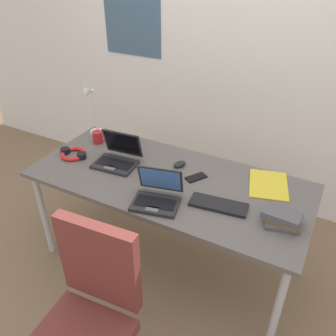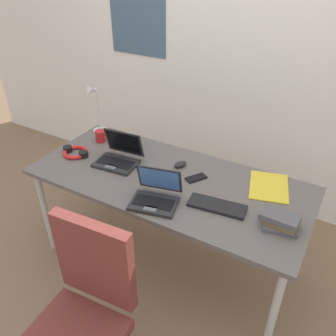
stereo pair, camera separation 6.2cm
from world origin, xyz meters
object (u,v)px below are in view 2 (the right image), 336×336
object	(u,v)px
computer_mouse	(181,164)
book_stack	(281,221)
cell_phone	(196,178)
desk_lamp	(96,110)
headphones	(76,152)
paper_folder_front_left	(269,187)
coffee_mug	(101,136)
external_keyboard	(217,206)
laptop_front_left	(155,196)
laptop_near_mouse	(118,157)
office_chair	(82,331)

from	to	relation	value
computer_mouse	book_stack	size ratio (longest dim) A/B	0.45
cell_phone	computer_mouse	bearing A→B (deg)	-174.86
desk_lamp	cell_phone	distance (m)	0.99
headphones	paper_folder_front_left	bearing A→B (deg)	12.53
headphones	coffee_mug	xyz separation A→B (m)	(0.03, 0.24, 0.03)
headphones	paper_folder_front_left	xyz separation A→B (m)	(1.32, 0.29, -0.01)
desk_lamp	computer_mouse	bearing A→B (deg)	-7.76
cell_phone	headphones	distance (m)	0.90
external_keyboard	cell_phone	bearing A→B (deg)	131.66
laptop_front_left	headphones	size ratio (longest dim) A/B	1.46
laptop_near_mouse	book_stack	bearing A→B (deg)	-4.92
paper_folder_front_left	computer_mouse	bearing A→B (deg)	-173.80
laptop_front_left	headphones	world-z (taller)	laptop_front_left
laptop_near_mouse	coffee_mug	world-z (taller)	laptop_near_mouse
paper_folder_front_left	coffee_mug	size ratio (longest dim) A/B	2.74
cell_phone	book_stack	world-z (taller)	book_stack
laptop_front_left	headphones	xyz separation A→B (m)	(-0.78, 0.18, -0.03)
computer_mouse	office_chair	xyz separation A→B (m)	(0.05, -1.10, -0.36)
external_keyboard	cell_phone	world-z (taller)	external_keyboard
desk_lamp	headphones	bearing A→B (deg)	-77.95
desk_lamp	paper_folder_front_left	xyz separation A→B (m)	(1.39, -0.05, -0.19)
computer_mouse	cell_phone	distance (m)	0.17
laptop_near_mouse	computer_mouse	bearing A→B (deg)	22.50
office_chair	book_stack	bearing A→B (deg)	50.53
external_keyboard	laptop_near_mouse	bearing A→B (deg)	164.45
laptop_front_left	office_chair	size ratio (longest dim) A/B	0.32
coffee_mug	book_stack	bearing A→B (deg)	-10.89
external_keyboard	computer_mouse	world-z (taller)	computer_mouse
desk_lamp	laptop_front_left	size ratio (longest dim) A/B	1.28
book_stack	laptop_front_left	bearing A→B (deg)	-167.84
laptop_front_left	computer_mouse	world-z (taller)	laptop_front_left
laptop_near_mouse	paper_folder_front_left	bearing A→B (deg)	13.05
coffee_mug	headphones	bearing A→B (deg)	-97.86
headphones	office_chair	xyz separation A→B (m)	(0.78, -0.87, -0.36)
external_keyboard	book_stack	bearing A→B (deg)	-4.35
external_keyboard	coffee_mug	bearing A→B (deg)	157.66
laptop_front_left	coffee_mug	distance (m)	0.86
external_keyboard	headphones	bearing A→B (deg)	170.27
desk_lamp	cell_phone	size ratio (longest dim) A/B	2.94
laptop_front_left	coffee_mug	size ratio (longest dim) A/B	2.77
laptop_near_mouse	computer_mouse	world-z (taller)	laptop_near_mouse
laptop_front_left	paper_folder_front_left	world-z (taller)	laptop_front_left
laptop_front_left	paper_folder_front_left	size ratio (longest dim) A/B	1.01
desk_lamp	coffee_mug	size ratio (longest dim) A/B	3.54
cell_phone	paper_folder_front_left	bearing A→B (deg)	49.94
laptop_front_left	computer_mouse	size ratio (longest dim) A/B	3.26
coffee_mug	office_chair	size ratio (longest dim) A/B	0.12
headphones	book_stack	distance (m)	1.47
book_stack	cell_phone	bearing A→B (deg)	162.49
external_keyboard	office_chair	xyz separation A→B (m)	(-0.34, -0.82, -0.35)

